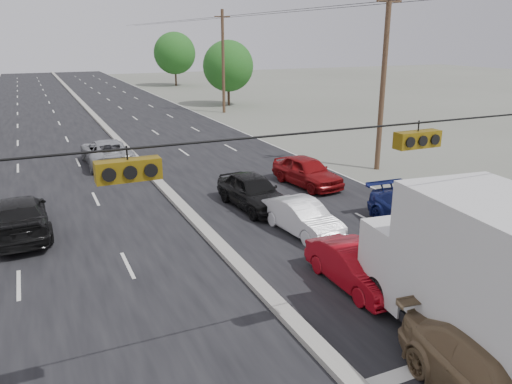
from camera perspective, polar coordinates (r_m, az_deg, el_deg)
ground at (r=12.42m, az=9.99°, el=-20.17°), size 200.00×200.00×0.00m
road_surface at (r=39.13m, az=-15.60°, el=5.69°), size 20.00×160.00×0.02m
center_median at (r=39.12m, az=-15.61°, el=5.84°), size 0.50×160.00×0.20m
utility_pole_right_b at (r=29.50m, az=14.33°, el=12.20°), size 1.60×0.30×10.00m
utility_pole_right_c at (r=51.41m, az=-3.78°, el=14.69°), size 1.60×0.30×10.00m
traffic_signals at (r=10.96m, az=17.58°, el=5.93°), size 25.00×0.30×0.54m
tree_right_mid at (r=57.01m, az=-3.20°, el=14.19°), size 5.60×5.60×7.14m
tree_right_far at (r=81.00m, az=-9.28°, el=15.39°), size 6.40×6.40×8.16m
box_truck at (r=12.97m, az=25.56°, el=-9.26°), size 3.64×8.23×4.05m
tan_sedan at (r=12.01m, az=26.29°, el=-18.97°), size 2.68×5.40×1.51m
red_sedan at (r=15.97m, az=11.29°, el=-8.41°), size 1.40×3.98×1.31m
queue_car_a at (r=22.59m, az=-0.34°, el=0.06°), size 2.20×4.74×1.57m
queue_car_b at (r=19.80m, az=5.33°, el=-2.93°), size 1.82×4.15×1.33m
queue_car_d at (r=20.60m, az=18.46°, el=-2.62°), size 2.53×5.51×1.56m
queue_car_e at (r=26.12m, az=5.85°, el=2.33°), size 2.34×4.68×1.53m
oncoming_near at (r=21.57m, az=-25.52°, el=-2.58°), size 2.41×5.44×1.55m
oncoming_far at (r=31.70m, az=-16.69°, el=4.39°), size 2.65×5.61×1.55m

